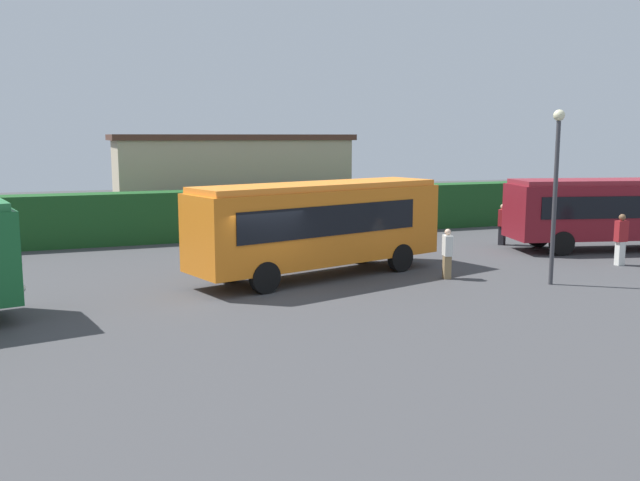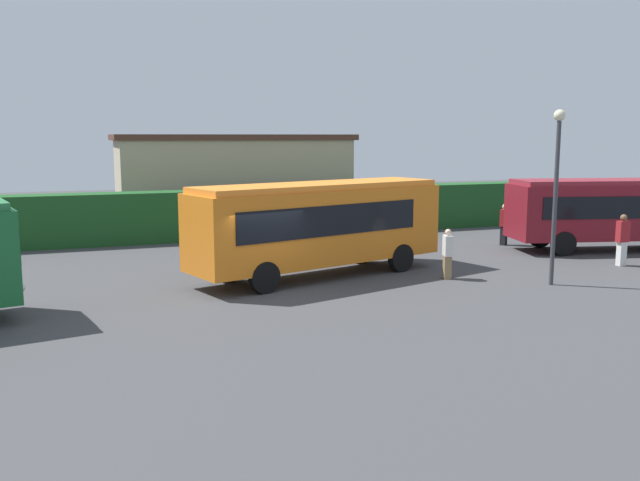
{
  "view_description": "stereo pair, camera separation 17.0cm",
  "coord_description": "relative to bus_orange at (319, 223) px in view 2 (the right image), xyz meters",
  "views": [
    {
      "loc": [
        -5.71,
        -20.26,
        4.79
      ],
      "look_at": [
        2.11,
        0.7,
        1.37
      ],
      "focal_mm": 38.45,
      "sensor_mm": 36.0,
      "label": 1
    },
    {
      "loc": [
        -5.55,
        -20.32,
        4.79
      ],
      "look_at": [
        2.11,
        0.7,
        1.37
      ],
      "focal_mm": 38.45,
      "sensor_mm": 36.0,
      "label": 2
    }
  ],
  "objects": [
    {
      "name": "ground_plane",
      "position": [
        -2.34,
        -1.44,
        -1.85
      ],
      "size": [
        87.83,
        87.83,
        0.0
      ],
      "primitive_type": "plane",
      "color": "#424244"
    },
    {
      "name": "person_right",
      "position": [
        11.28,
        -2.0,
        -0.83
      ],
      "size": [
        0.45,
        0.26,
        1.93
      ],
      "rotation": [
        0.0,
        0.0,
        4.72
      ],
      "color": "silver",
      "rests_on": "ground_plane"
    },
    {
      "name": "depot_building",
      "position": [
        0.38,
        14.61,
        0.6
      ],
      "size": [
        12.47,
        5.23,
        4.87
      ],
      "color": "tan",
      "rests_on": "ground_plane"
    },
    {
      "name": "bus_orange",
      "position": [
        0.0,
        0.0,
        0.0
      ],
      "size": [
        9.51,
        4.88,
        3.22
      ],
      "rotation": [
        0.0,
        0.0,
        0.29
      ],
      "color": "orange",
      "rests_on": "ground_plane"
    },
    {
      "name": "person_left",
      "position": [
        3.95,
        -1.86,
        -0.96
      ],
      "size": [
        0.37,
        0.5,
        1.7
      ],
      "rotation": [
        0.0,
        0.0,
        2.87
      ],
      "color": "olive",
      "rests_on": "ground_plane"
    },
    {
      "name": "bus_maroon",
      "position": [
        13.51,
        0.92,
        -0.11
      ],
      "size": [
        8.93,
        4.32,
        3.0
      ],
      "rotation": [
        0.0,
        0.0,
        -0.23
      ],
      "color": "maroon",
      "rests_on": "ground_plane"
    },
    {
      "name": "person_center",
      "position": [
        10.05,
        3.66,
        -0.89
      ],
      "size": [
        0.55,
        0.49,
        1.82
      ],
      "rotation": [
        0.0,
        0.0,
        5.33
      ],
      "color": "black",
      "rests_on": "ground_plane"
    },
    {
      "name": "lamppost",
      "position": [
        6.65,
        -3.84,
        1.65
      ],
      "size": [
        0.36,
        0.36,
        5.62
      ],
      "color": "#38383D",
      "rests_on": "ground_plane"
    },
    {
      "name": "hedge_row",
      "position": [
        -2.34,
        9.91,
        -0.71
      ],
      "size": [
        55.91,
        1.53,
        2.29
      ],
      "primitive_type": "cube",
      "color": "#1C4E21",
      "rests_on": "ground_plane"
    }
  ]
}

